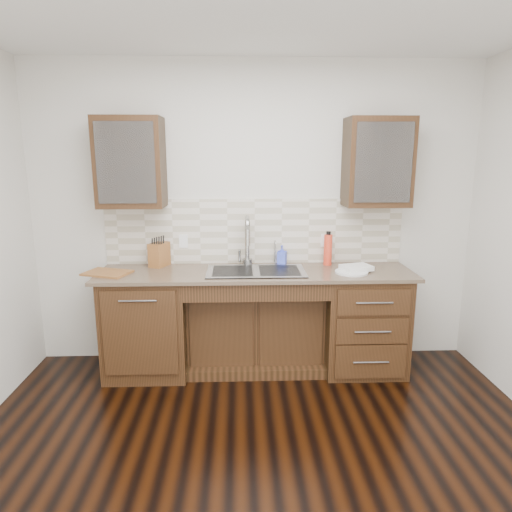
{
  "coord_description": "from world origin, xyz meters",
  "views": [
    {
      "loc": [
        -0.14,
        -2.37,
        1.9
      ],
      "look_at": [
        0.0,
        1.4,
        1.05
      ],
      "focal_mm": 32.0,
      "sensor_mm": 36.0,
      "label": 1
    }
  ],
  "objects_px": {
    "soap_bottle": "(282,255)",
    "cutting_board": "(107,273)",
    "knife_block": "(159,255)",
    "plate": "(351,272)",
    "water_bottle": "(328,250)"
  },
  "relations": [
    {
      "from": "plate",
      "to": "cutting_board",
      "type": "distance_m",
      "value": 2.06
    },
    {
      "from": "soap_bottle",
      "to": "cutting_board",
      "type": "distance_m",
      "value": 1.53
    },
    {
      "from": "plate",
      "to": "cutting_board",
      "type": "xyz_separation_m",
      "value": [
        -2.06,
        0.05,
        0.0
      ]
    },
    {
      "from": "soap_bottle",
      "to": "cutting_board",
      "type": "relative_size",
      "value": 0.47
    },
    {
      "from": "cutting_board",
      "to": "plate",
      "type": "bearing_deg",
      "value": -1.33
    },
    {
      "from": "water_bottle",
      "to": "knife_block",
      "type": "distance_m",
      "value": 1.52
    },
    {
      "from": "soap_bottle",
      "to": "plate",
      "type": "height_order",
      "value": "soap_bottle"
    },
    {
      "from": "water_bottle",
      "to": "cutting_board",
      "type": "height_order",
      "value": "water_bottle"
    },
    {
      "from": "soap_bottle",
      "to": "plate",
      "type": "distance_m",
      "value": 0.66
    },
    {
      "from": "knife_block",
      "to": "cutting_board",
      "type": "height_order",
      "value": "knife_block"
    },
    {
      "from": "soap_bottle",
      "to": "plate",
      "type": "xyz_separation_m",
      "value": [
        0.56,
        -0.35,
        -0.08
      ]
    },
    {
      "from": "plate",
      "to": "knife_block",
      "type": "bearing_deg",
      "value": 169.62
    },
    {
      "from": "water_bottle",
      "to": "plate",
      "type": "bearing_deg",
      "value": -63.51
    },
    {
      "from": "soap_bottle",
      "to": "water_bottle",
      "type": "xyz_separation_m",
      "value": [
        0.41,
        -0.05,
        0.05
      ]
    },
    {
      "from": "water_bottle",
      "to": "cutting_board",
      "type": "relative_size",
      "value": 0.76
    }
  ]
}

